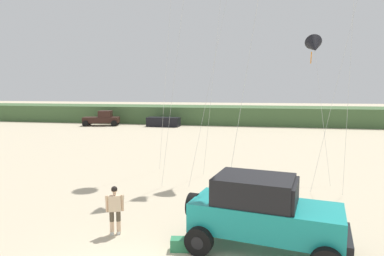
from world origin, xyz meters
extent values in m
cube|color=#426038|center=(-0.77, 40.23, 1.18)|extent=(90.00, 7.85, 2.37)
cube|color=teal|center=(3.57, 2.43, 1.01)|extent=(4.67, 2.63, 0.90)
cube|color=teal|center=(5.20, 2.13, 1.38)|extent=(1.40, 1.87, 0.12)
cube|color=black|center=(3.23, 2.50, 1.86)|extent=(2.59, 2.16, 0.80)
cube|color=black|center=(4.41, 2.28, 1.82)|extent=(0.41, 1.66, 0.72)
cube|color=black|center=(5.81, 2.01, 0.74)|extent=(0.53, 1.81, 0.28)
cylinder|color=black|center=(1.29, 2.87, 1.11)|extent=(0.44, 0.82, 0.77)
cylinder|color=black|center=(5.49, 3.12, 0.42)|extent=(0.88, 0.45, 0.84)
cylinder|color=black|center=(5.49, 3.12, 0.42)|extent=(0.43, 0.38, 0.38)
cylinder|color=black|center=(2.05, 3.77, 0.42)|extent=(0.88, 0.45, 0.84)
cylinder|color=black|center=(2.05, 3.77, 0.42)|extent=(0.43, 0.38, 0.38)
cylinder|color=black|center=(1.66, 1.75, 0.42)|extent=(0.88, 0.45, 0.84)
cylinder|color=black|center=(1.66, 1.75, 0.42)|extent=(0.43, 0.38, 0.38)
cylinder|color=#DBB28E|center=(-1.45, 2.57, 0.25)|extent=(0.14, 0.14, 0.49)
cylinder|color=#4C4233|center=(-1.45, 2.57, 0.64)|extent=(0.15, 0.15, 0.36)
cube|color=silver|center=(-1.46, 2.61, 0.05)|extent=(0.19, 0.28, 0.10)
cylinder|color=#DBB28E|center=(-1.24, 2.65, 0.25)|extent=(0.14, 0.14, 0.49)
cylinder|color=#4C4233|center=(-1.24, 2.65, 0.64)|extent=(0.15, 0.15, 0.36)
cube|color=silver|center=(-1.25, 2.69, 0.05)|extent=(0.19, 0.28, 0.10)
cube|color=beige|center=(-1.34, 2.61, 1.09)|extent=(0.47, 0.38, 0.54)
cylinder|color=#DBB28E|center=(-1.58, 2.52, 1.08)|extent=(0.09, 0.09, 0.56)
cylinder|color=beige|center=(-1.58, 2.52, 1.27)|extent=(0.11, 0.11, 0.16)
cylinder|color=#DBB28E|center=(-1.11, 2.70, 1.08)|extent=(0.09, 0.09, 0.56)
cylinder|color=beige|center=(-1.11, 2.70, 1.27)|extent=(0.11, 0.11, 0.16)
cylinder|color=#DBB28E|center=(-1.34, 2.61, 1.40)|extent=(0.10, 0.10, 0.08)
sphere|color=#DBB28E|center=(-1.34, 2.61, 1.54)|extent=(0.21, 0.21, 0.21)
sphere|color=black|center=(-1.34, 2.60, 1.56)|extent=(0.21, 0.21, 0.21)
cube|color=#2D7F51|center=(1.05, 1.90, 0.19)|extent=(0.61, 0.44, 0.38)
cube|color=black|center=(-16.93, 33.68, 0.76)|extent=(4.92, 2.92, 0.76)
cube|color=black|center=(-16.40, 33.81, 1.56)|extent=(1.97, 2.12, 0.84)
cylinder|color=black|center=(-15.37, 35.14, 0.38)|extent=(0.80, 0.43, 0.76)
cylinder|color=black|center=(-14.89, 33.09, 0.38)|extent=(0.80, 0.43, 0.76)
cylinder|color=black|center=(-18.97, 34.28, 0.38)|extent=(0.80, 0.43, 0.76)
cylinder|color=black|center=(-18.49, 32.23, 0.38)|extent=(0.80, 0.43, 0.76)
cube|color=black|center=(-8.54, 34.25, 0.60)|extent=(4.26, 1.85, 1.20)
cylinder|color=silver|center=(7.42, 9.06, 6.96)|extent=(0.44, 1.51, 13.81)
cylinder|color=silver|center=(7.27, 9.40, 6.81)|extent=(2.89, 1.75, 13.52)
cylinder|color=silver|center=(-0.74, 8.82, 5.79)|extent=(1.13, 1.45, 11.48)
cylinder|color=silver|center=(3.14, 6.34, 7.81)|extent=(2.13, 2.74, 15.53)
cylinder|color=silver|center=(0.96, 11.61, 7.33)|extent=(1.17, 1.61, 14.56)
cone|color=black|center=(6.34, 12.39, 7.23)|extent=(1.24, 1.54, 1.60)
cylinder|color=orange|center=(6.19, 12.39, 6.60)|extent=(0.05, 0.15, 0.64)
cylinder|color=silver|center=(6.65, 11.02, 3.64)|extent=(0.62, 2.74, 7.19)
cylinder|color=silver|center=(-2.04, 12.28, 7.32)|extent=(0.79, 1.39, 14.53)
cylinder|color=silver|center=(0.98, 10.60, 6.38)|extent=(1.88, 4.72, 12.66)
camera|label=1|loc=(3.23, -7.52, 4.89)|focal=31.33mm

